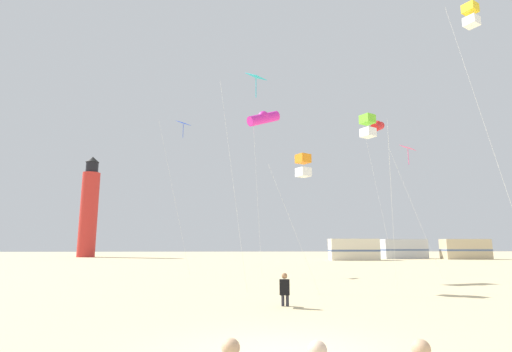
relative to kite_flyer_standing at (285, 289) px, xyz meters
The scene contains 13 objects.
kite_flyer_standing is the anchor object (origin of this frame).
kite_box_lime 10.05m from the kite_flyer_standing, 44.07° to the left, with size 1.61×1.74×8.58m.
kite_diamond_rainbow 17.29m from the kite_flyer_standing, 49.20° to the left, with size 2.61×2.38×8.92m.
kite_diamond_cyan 11.74m from the kite_flyer_standing, 97.52° to the left, with size 2.60×2.60×11.37m.
kite_tube_scarlet 23.17m from the kite_flyer_standing, 59.62° to the left, with size 2.30×2.53×12.71m.
kite_box_gold 16.14m from the kite_flyer_standing, 17.19° to the left, with size 2.26×2.05×13.77m.
kite_box_orange 7.69m from the kite_flyer_standing, 72.47° to the left, with size 2.21×2.21×6.61m.
kite_diamond_blue 20.04m from the kite_flyer_standing, 110.69° to the left, with size 2.82×2.37×11.83m.
kite_tube_magenta 15.61m from the kite_flyer_standing, 89.46° to the left, with size 2.50×1.87×11.44m.
lighthouse_distant 58.71m from the kite_flyer_standing, 116.88° to the left, with size 2.80×2.80×16.80m.
rv_van_cream 40.48m from the kite_flyer_standing, 69.90° to the left, with size 6.48×2.45×2.80m.
rv_van_silver 48.76m from the kite_flyer_standing, 61.97° to the left, with size 6.51×2.53×2.80m.
rv_van_tan 50.89m from the kite_flyer_standing, 52.81° to the left, with size 6.52×2.57×2.80m.
Camera 1 is at (-0.93, -7.77, 2.15)m, focal length 27.16 mm.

